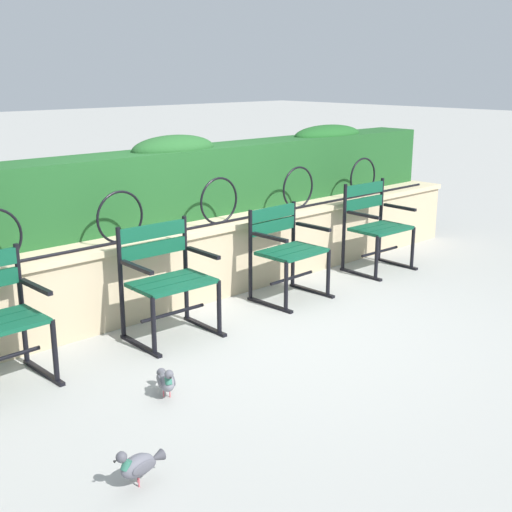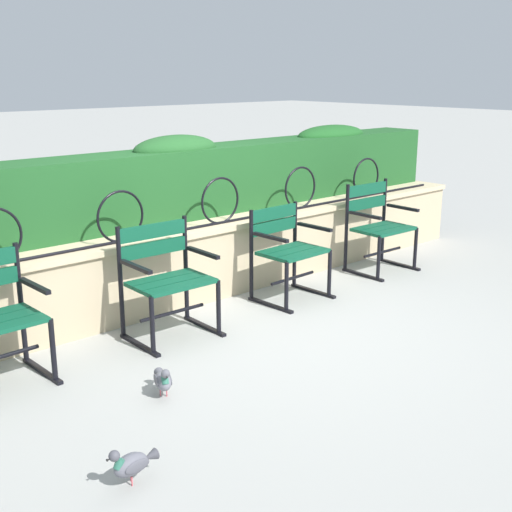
{
  "view_description": "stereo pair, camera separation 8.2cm",
  "coord_description": "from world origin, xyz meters",
  "px_view_note": "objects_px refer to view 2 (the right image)",
  "views": [
    {
      "loc": [
        -3.51,
        -3.67,
        1.98
      ],
      "look_at": [
        0.0,
        0.13,
        0.55
      ],
      "focal_mm": 47.14,
      "sensor_mm": 36.0,
      "label": 1
    },
    {
      "loc": [
        -3.44,
        -3.72,
        1.98
      ],
      "look_at": [
        0.0,
        0.13,
        0.55
      ],
      "focal_mm": 47.14,
      "sensor_mm": 36.0,
      "label": 2
    }
  ],
  "objects_px": {
    "park_chair_centre_right": "(287,249)",
    "park_chair_rightmost": "(378,224)",
    "park_chair_centre_left": "(166,276)",
    "pigeon_near_chairs": "(131,463)",
    "pigeon_far_side": "(163,380)"
  },
  "relations": [
    {
      "from": "park_chair_rightmost",
      "to": "park_chair_centre_right",
      "type": "bearing_deg",
      "value": -178.97
    },
    {
      "from": "park_chair_rightmost",
      "to": "pigeon_far_side",
      "type": "relative_size",
      "value": 3.19
    },
    {
      "from": "pigeon_far_side",
      "to": "park_chair_centre_right",
      "type": "bearing_deg",
      "value": 24.09
    },
    {
      "from": "park_chair_centre_left",
      "to": "pigeon_far_side",
      "type": "bearing_deg",
      "value": -126.01
    },
    {
      "from": "park_chair_centre_left",
      "to": "pigeon_far_side",
      "type": "distance_m",
      "value": 1.1
    },
    {
      "from": "pigeon_near_chairs",
      "to": "pigeon_far_side",
      "type": "relative_size",
      "value": 1.04
    },
    {
      "from": "park_chair_centre_left",
      "to": "park_chair_rightmost",
      "type": "distance_m",
      "value": 2.62
    },
    {
      "from": "park_chair_centre_left",
      "to": "park_chair_centre_right",
      "type": "bearing_deg",
      "value": 0.68
    },
    {
      "from": "pigeon_near_chairs",
      "to": "pigeon_far_side",
      "type": "distance_m",
      "value": 0.93
    },
    {
      "from": "park_chair_centre_right",
      "to": "park_chair_rightmost",
      "type": "height_order",
      "value": "park_chair_rightmost"
    },
    {
      "from": "park_chair_centre_left",
      "to": "pigeon_near_chairs",
      "type": "bearing_deg",
      "value": -129.64
    },
    {
      "from": "park_chair_centre_left",
      "to": "park_chair_centre_right",
      "type": "height_order",
      "value": "park_chair_centre_left"
    },
    {
      "from": "park_chair_centre_left",
      "to": "park_chair_rightmost",
      "type": "height_order",
      "value": "park_chair_rightmost"
    },
    {
      "from": "pigeon_far_side",
      "to": "pigeon_near_chairs",
      "type": "bearing_deg",
      "value": -133.7
    },
    {
      "from": "park_chair_centre_right",
      "to": "pigeon_near_chairs",
      "type": "distance_m",
      "value": 3.0
    }
  ]
}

